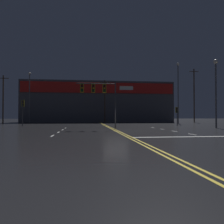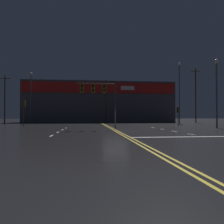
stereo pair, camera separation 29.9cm
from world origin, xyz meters
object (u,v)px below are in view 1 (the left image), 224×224
object	(u,v)px
streetlight_near_right	(178,86)
traffic_signal_corner_northwest	(23,107)
traffic_signal_median	(99,92)
traffic_signal_corner_northeast	(177,112)
streetlight_far_left	(29,91)
streetlight_near_left	(216,84)

from	to	relation	value
streetlight_near_right	traffic_signal_corner_northwest	bearing A→B (deg)	-163.89
traffic_signal_median	streetlight_near_right	xyz separation A→B (m)	(17.20, 17.73, 3.34)
traffic_signal_corner_northeast	streetlight_near_right	size ratio (longest dim) A/B	0.25
traffic_signal_median	traffic_signal_corner_northeast	xyz separation A→B (m)	(13.80, 10.53, -2.05)
traffic_signal_median	streetlight_near_right	distance (m)	24.93
streetlight_far_left	traffic_signal_corner_northeast	bearing A→B (deg)	-26.57
streetlight_near_left	streetlight_far_left	distance (m)	36.65
traffic_signal_median	streetlight_near_left	bearing A→B (deg)	5.10
streetlight_far_left	traffic_signal_corner_northwest	bearing A→B (deg)	-79.65
traffic_signal_corner_northeast	streetlight_near_left	xyz separation A→B (m)	(1.24, -9.19, 3.43)
traffic_signal_median	traffic_signal_corner_northeast	world-z (taller)	traffic_signal_median
traffic_signal_corner_northeast	traffic_signal_corner_northwest	xyz separation A→B (m)	(-24.70, -0.92, 0.68)
streetlight_far_left	streetlight_near_left	bearing A→B (deg)	-38.65
traffic_signal_median	streetlight_near_left	distance (m)	15.16
streetlight_near_left	streetlight_far_left	bearing A→B (deg)	141.35
traffic_signal_corner_northwest	streetlight_near_left	xyz separation A→B (m)	(25.94, -8.27, 2.76)
streetlight_near_left	streetlight_near_right	distance (m)	16.64
traffic_signal_corner_northeast	streetlight_far_left	distance (m)	30.95
streetlight_near_left	traffic_signal_corner_northwest	bearing A→B (deg)	162.31
traffic_signal_corner_northeast	streetlight_far_left	size ratio (longest dim) A/B	0.28
traffic_signal_corner_northwest	streetlight_near_left	world-z (taller)	streetlight_near_left
traffic_signal_median	streetlight_near_right	world-z (taller)	streetlight_near_right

